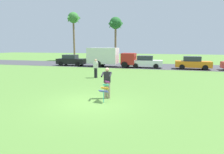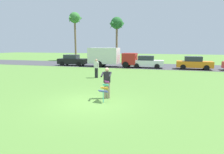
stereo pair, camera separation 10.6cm
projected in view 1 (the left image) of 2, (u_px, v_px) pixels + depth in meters
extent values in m
plane|color=#568438|center=(91.00, 103.00, 9.85)|extent=(120.00, 120.00, 0.00)
cube|color=#424247|center=(139.00, 66.00, 27.93)|extent=(120.00, 8.00, 0.01)
cylinder|color=gray|center=(109.00, 90.00, 10.64)|extent=(0.16, 0.16, 0.90)
cylinder|color=gray|center=(106.00, 90.00, 10.66)|extent=(0.16, 0.16, 0.90)
cube|color=black|center=(107.00, 77.00, 10.53)|extent=(0.39, 0.27, 0.60)
sphere|color=tan|center=(107.00, 70.00, 10.46)|extent=(0.22, 0.22, 0.22)
cylinder|color=black|center=(110.00, 75.00, 10.23)|extent=(0.17, 0.59, 0.24)
cylinder|color=black|center=(102.00, 75.00, 10.28)|extent=(0.17, 0.59, 0.24)
cube|color=#D83399|center=(107.00, 82.00, 10.18)|extent=(0.24, 0.17, 0.12)
cube|color=#33BFBF|center=(106.00, 85.00, 10.05)|extent=(0.33, 0.18, 0.12)
cube|color=orange|center=(105.00, 88.00, 9.92)|extent=(0.43, 0.19, 0.12)
cube|color=#4C4CCC|center=(103.00, 91.00, 9.80)|extent=(0.53, 0.20, 0.12)
cylinder|color=#33BFBF|center=(104.00, 97.00, 9.85)|extent=(0.04, 0.04, 0.60)
cube|color=black|center=(71.00, 61.00, 28.11)|extent=(4.26, 1.85, 0.76)
cube|color=#282D38|center=(70.00, 57.00, 28.04)|extent=(2.06, 1.47, 0.60)
cylinder|color=black|center=(82.00, 63.00, 28.64)|extent=(0.65, 0.24, 0.64)
cylinder|color=black|center=(77.00, 64.00, 27.09)|extent=(0.65, 0.24, 0.64)
cylinder|color=black|center=(66.00, 63.00, 29.24)|extent=(0.65, 0.24, 0.64)
cylinder|color=black|center=(61.00, 64.00, 27.69)|extent=(0.65, 0.24, 0.64)
cube|color=#B2231E|center=(129.00, 59.00, 25.68)|extent=(1.85, 1.95, 1.50)
cube|color=silver|center=(103.00, 56.00, 26.69)|extent=(4.25, 2.11, 2.20)
cylinder|color=black|center=(128.00, 64.00, 26.78)|extent=(0.85, 0.30, 0.84)
cylinder|color=black|center=(125.00, 65.00, 25.04)|extent=(0.85, 0.30, 0.84)
cylinder|color=black|center=(103.00, 63.00, 27.84)|extent=(0.85, 0.30, 0.84)
cylinder|color=black|center=(98.00, 64.00, 26.11)|extent=(0.85, 0.30, 0.84)
cube|color=white|center=(146.00, 63.00, 25.22)|extent=(4.24, 1.80, 0.76)
cube|color=#282D38|center=(145.00, 58.00, 25.15)|extent=(2.05, 1.44, 0.60)
cylinder|color=black|center=(156.00, 65.00, 25.73)|extent=(0.65, 0.24, 0.64)
cylinder|color=black|center=(156.00, 66.00, 24.19)|extent=(0.65, 0.24, 0.64)
cylinder|color=black|center=(137.00, 65.00, 26.36)|extent=(0.65, 0.24, 0.64)
cylinder|color=black|center=(136.00, 66.00, 24.81)|extent=(0.65, 0.24, 0.64)
cube|color=orange|center=(193.00, 64.00, 23.70)|extent=(4.25, 1.83, 0.76)
cube|color=#282D38|center=(192.00, 59.00, 23.63)|extent=(2.06, 1.46, 0.60)
cylinder|color=black|center=(203.00, 66.00, 24.13)|extent=(0.65, 0.24, 0.64)
cylinder|color=black|center=(205.00, 68.00, 22.61)|extent=(0.65, 0.24, 0.64)
cylinder|color=black|center=(181.00, 66.00, 24.89)|extent=(0.65, 0.24, 0.64)
cylinder|color=black|center=(182.00, 67.00, 23.37)|extent=(0.65, 0.24, 0.64)
cylinder|color=brown|center=(74.00, 40.00, 37.59)|extent=(0.36, 0.36, 8.08)
sphere|color=#387A33|center=(73.00, 18.00, 36.90)|extent=(2.10, 2.10, 2.10)
cone|color=#387A33|center=(78.00, 20.00, 36.72)|extent=(0.44, 1.56, 1.28)
cone|color=#387A33|center=(77.00, 21.00, 37.75)|extent=(1.62, 0.90, 1.28)
cone|color=#387A33|center=(71.00, 20.00, 37.70)|extent=(1.27, 1.52, 1.28)
cone|color=#387A33|center=(68.00, 20.00, 36.64)|extent=(1.27, 1.52, 1.28)
cone|color=#387A33|center=(73.00, 19.00, 36.03)|extent=(1.62, 0.90, 1.28)
cylinder|color=brown|center=(115.00, 43.00, 34.02)|extent=(0.36, 0.36, 6.64)
sphere|color=#236028|center=(116.00, 23.00, 33.45)|extent=(2.10, 2.10, 2.10)
cone|color=#236028|center=(121.00, 25.00, 33.27)|extent=(0.44, 1.56, 1.28)
cone|color=#236028|center=(118.00, 26.00, 34.30)|extent=(1.62, 0.90, 1.28)
cone|color=#236028|center=(112.00, 26.00, 34.26)|extent=(1.27, 1.52, 1.28)
cone|color=#236028|center=(110.00, 25.00, 33.20)|extent=(1.27, 1.52, 1.28)
cone|color=#236028|center=(116.00, 25.00, 32.59)|extent=(1.62, 0.90, 1.28)
cylinder|color=#26262B|center=(97.00, 73.00, 17.39)|extent=(0.16, 0.16, 0.90)
cylinder|color=#26262B|center=(95.00, 73.00, 17.49)|extent=(0.16, 0.16, 0.90)
cube|color=silver|center=(96.00, 65.00, 17.32)|extent=(0.41, 0.33, 0.60)
sphere|color=tan|center=(96.00, 60.00, 17.25)|extent=(0.22, 0.22, 0.22)
cylinder|color=silver|center=(98.00, 65.00, 17.19)|extent=(0.09, 0.09, 0.58)
cylinder|color=silver|center=(94.00, 65.00, 17.46)|extent=(0.09, 0.09, 0.58)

